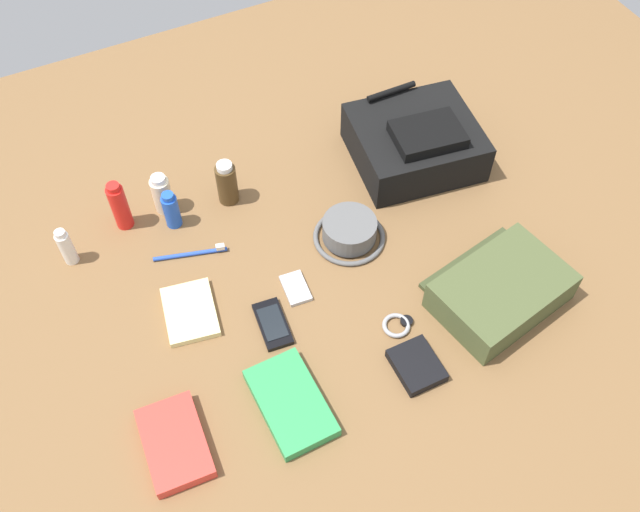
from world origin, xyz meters
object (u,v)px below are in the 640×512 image
at_px(toothpaste_tube, 66,247).
at_px(media_player, 296,288).
at_px(wristwatch, 398,325).
at_px(paperback_novel, 175,443).
at_px(toothbrush, 195,253).
at_px(deodorant_spray, 171,210).
at_px(bucket_hat, 349,232).
at_px(wallet, 417,365).
at_px(sunscreen_spray, 120,206).
at_px(cologne_bottle, 227,183).
at_px(lotion_bottle, 162,194).
at_px(travel_guidebook, 291,403).
at_px(backpack, 415,142).
at_px(toiletry_pouch, 500,290).
at_px(notepad, 190,312).
at_px(cell_phone, 273,324).

distance_m(toothpaste_tube, media_player, 0.53).
bearing_deg(wristwatch, paperback_novel, -175.11).
distance_m(paperback_novel, toothbrush, 0.47).
bearing_deg(toothpaste_tube, deodorant_spray, -0.06).
bearing_deg(bucket_hat, wallet, -95.14).
distance_m(sunscreen_spray, wristwatch, 0.71).
distance_m(sunscreen_spray, cologne_bottle, 0.26).
bearing_deg(toothbrush, deodorant_spray, 95.82).
xyz_separation_m(sunscreen_spray, lotion_bottle, (0.10, 0.00, -0.01)).
height_order(bucket_hat, travel_guidebook, bucket_hat).
distance_m(deodorant_spray, cologne_bottle, 0.15).
xyz_separation_m(toothpaste_tube, sunscreen_spray, (0.14, 0.05, 0.02)).
relative_size(deodorant_spray, media_player, 1.19).
xyz_separation_m(backpack, media_player, (-0.45, -0.24, -0.05)).
xyz_separation_m(backpack, toiletry_pouch, (-0.06, -0.46, -0.02)).
bearing_deg(lotion_bottle, wallet, -63.08).
xyz_separation_m(bucket_hat, deodorant_spray, (-0.36, 0.23, 0.02)).
height_order(toiletry_pouch, lotion_bottle, lotion_bottle).
relative_size(cologne_bottle, wallet, 1.12).
xyz_separation_m(travel_guidebook, media_player, (0.13, 0.25, -0.01)).
xyz_separation_m(wristwatch, wallet, (-0.02, -0.11, 0.01)).
bearing_deg(notepad, cell_phone, -25.53).
distance_m(backpack, cell_phone, 0.62).
distance_m(travel_guidebook, notepad, 0.32).
xyz_separation_m(cologne_bottle, wallet, (0.18, -0.61, -0.05)).
bearing_deg(paperback_novel, cologne_bottle, 58.91).
xyz_separation_m(lotion_bottle, cell_phone, (0.10, -0.42, -0.05)).
xyz_separation_m(bucket_hat, lotion_bottle, (-0.36, 0.28, 0.03)).
height_order(backpack, paperback_novel, backpack).
bearing_deg(cologne_bottle, backpack, -9.34).
bearing_deg(media_player, paperback_novel, -147.82).
bearing_deg(sunscreen_spray, bucket_hat, -30.75).
height_order(cologne_bottle, travel_guidebook, cologne_bottle).
relative_size(toiletry_pouch, wristwatch, 4.47).
bearing_deg(cell_phone, cologne_bottle, 82.50).
xyz_separation_m(backpack, paperback_novel, (-0.82, -0.47, -0.05)).
relative_size(travel_guidebook, cell_phone, 1.65).
height_order(toiletry_pouch, wallet, toiletry_pouch).
distance_m(deodorant_spray, wallet, 0.68).
bearing_deg(sunscreen_spray, media_player, -50.75).
distance_m(toiletry_pouch, cell_phone, 0.51).
xyz_separation_m(toiletry_pouch, paperback_novel, (-0.76, -0.01, -0.03)).
height_order(bucket_hat, lotion_bottle, lotion_bottle).
distance_m(deodorant_spray, notepad, 0.27).
height_order(cell_phone, wristwatch, cell_phone).
bearing_deg(toiletry_pouch, sunscreen_spray, 139.78).
relative_size(bucket_hat, notepad, 1.15).
relative_size(cell_phone, media_player, 1.44).
relative_size(deodorant_spray, wallet, 0.96).
bearing_deg(backpack, cologne_bottle, 170.66).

